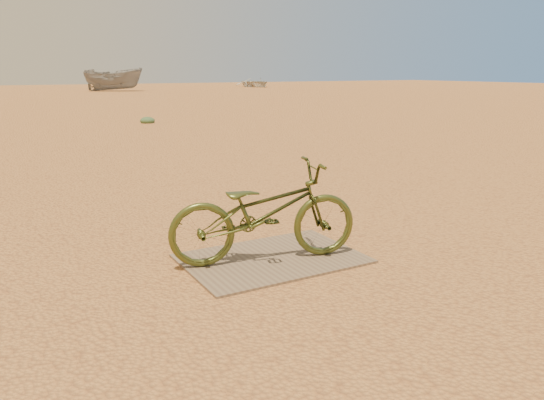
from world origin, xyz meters
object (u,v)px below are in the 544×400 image
plywood_board (272,259)px  boat_mid_right (113,79)px  boat_far_right (255,82)px  bicycle (264,212)px

plywood_board → boat_mid_right: 40.15m
boat_mid_right → boat_far_right: 14.73m
plywood_board → boat_far_right: boat_far_right is taller
boat_mid_right → boat_far_right: (14.35, 3.29, -0.47)m
plywood_board → boat_far_right: bearing=62.5°
bicycle → boat_far_right: bearing=-14.1°
boat_mid_right → boat_far_right: size_ratio=1.13×
plywood_board → boat_mid_right: bearing=78.7°
plywood_board → boat_far_right: (22.24, 42.65, 0.41)m
boat_far_right → plywood_board: bearing=-116.4°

